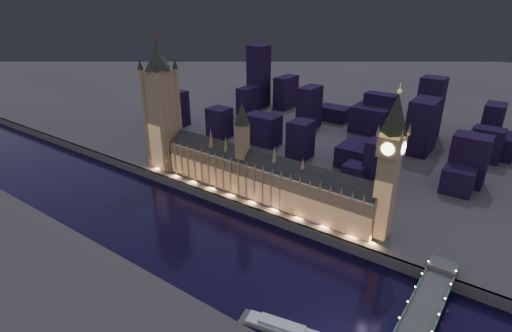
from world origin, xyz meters
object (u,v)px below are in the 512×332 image
Objects in this scene: palace_of_westminster at (261,176)px; elizabeth_tower at (390,156)px; victoria_tower at (161,104)px; westminster_bridge at (420,322)px; river_boat at (282,327)px.

elizabeth_tower is at bearing 0.09° from palace_of_westminster.
elizabeth_tower reaches higher than palace_of_westminster.
palace_of_westminster is 123.01m from victoria_tower.
elizabeth_tower reaches higher than westminster_bridge.
elizabeth_tower is (102.99, 0.17, 42.13)m from palace_of_westminster.
victoria_tower is at bearing 179.91° from palace_of_westminster.
elizabeth_tower is at bearing 125.21° from westminster_bridge.
river_boat is (89.13, -107.63, -24.81)m from palace_of_westminster.
elizabeth_tower is 0.96× the size of westminster_bridge.
victoria_tower is at bearing 152.16° from river_boat.
westminster_bridge is 2.29× the size of river_boat.
elizabeth_tower reaches higher than river_boat.
westminster_bridge is at bearing 35.26° from river_boat.
westminster_bridge is (149.13, -65.21, -20.37)m from palace_of_westminster.
palace_of_westminster reaches higher than westminster_bridge.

